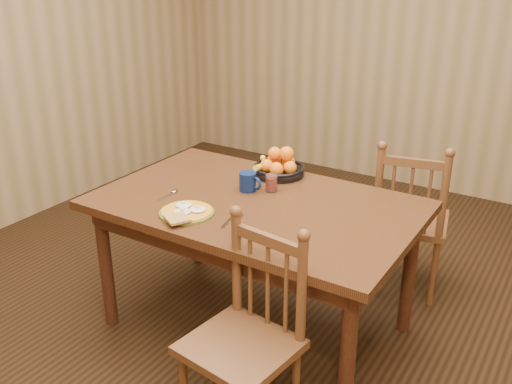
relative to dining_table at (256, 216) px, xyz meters
The scene contains 10 objects.
room 0.68m from the dining_table, ahead, with size 4.52×5.02×2.72m.
dining_table is the anchor object (origin of this frame).
chair_far 1.00m from the dining_table, 55.03° to the left, with size 0.50×0.49×0.94m.
chair_near 0.74m from the dining_table, 61.20° to the right, with size 0.46×0.45×0.92m.
breakfast_plate 0.38m from the dining_table, 122.76° to the right, with size 0.26×0.31×0.04m.
fork 0.27m from the dining_table, 84.64° to the right, with size 0.05×0.18×0.00m.
spoon 0.46m from the dining_table, 160.98° to the right, with size 0.04×0.16×0.01m.
coffee_mug 0.20m from the dining_table, 138.01° to the left, with size 0.13×0.09×0.10m.
juice_glass 0.20m from the dining_table, 91.02° to the left, with size 0.06×0.06×0.09m.
fruit_bowl 0.42m from the dining_table, 103.06° to the left, with size 0.29×0.29×0.17m.
Camera 1 is at (1.39, -2.23, 1.91)m, focal length 40.00 mm.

